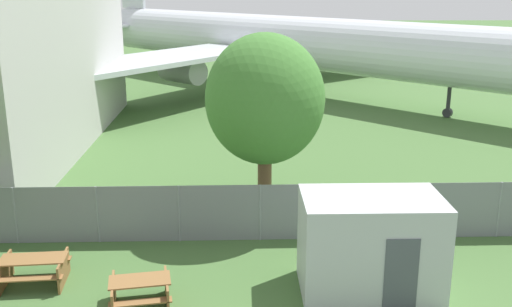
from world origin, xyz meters
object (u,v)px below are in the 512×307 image
(picnic_bench_open_grass, at_px, (34,268))
(portable_cabin, at_px, (370,244))
(picnic_bench_near_cabin, at_px, (140,290))
(tree_near_hangar, at_px, (265,100))
(airplane, at_px, (282,42))

(picnic_bench_open_grass, bearing_deg, portable_cabin, -3.74)
(picnic_bench_near_cabin, bearing_deg, portable_cabin, 6.86)
(picnic_bench_near_cabin, distance_m, tree_near_hangar, 7.76)
(airplane, xyz_separation_m, picnic_bench_open_grass, (-8.92, -29.71, -3.16))
(tree_near_hangar, bearing_deg, picnic_bench_open_grass, -144.60)
(airplane, relative_size, picnic_bench_open_grass, 19.80)
(portable_cabin, relative_size, picnic_bench_near_cabin, 2.10)
(portable_cabin, height_order, tree_near_hangar, tree_near_hangar)
(picnic_bench_near_cabin, relative_size, picnic_bench_open_grass, 0.94)
(picnic_bench_open_grass, bearing_deg, picnic_bench_near_cabin, -23.06)
(airplane, bearing_deg, portable_cabin, -44.38)
(airplane, xyz_separation_m, portable_cabin, (0.09, -30.30, -2.33))
(portable_cabin, distance_m, picnic_bench_near_cabin, 6.05)
(airplane, height_order, tree_near_hangar, airplane)
(airplane, bearing_deg, tree_near_hangar, -50.11)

